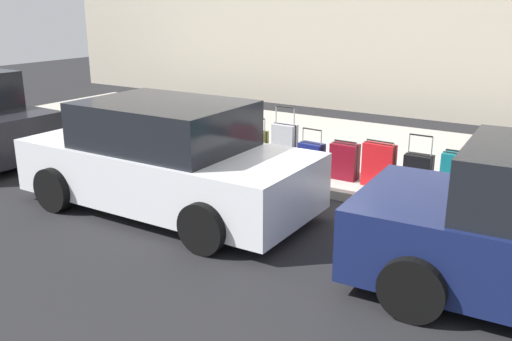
% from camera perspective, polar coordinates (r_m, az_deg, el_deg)
% --- Properties ---
extents(ground_plane, '(40.00, 40.00, 0.00)m').
position_cam_1_polar(ground_plane, '(8.88, 2.65, -1.95)').
color(ground_plane, black).
extents(sidewalk_curb, '(18.00, 5.00, 0.14)m').
position_cam_1_polar(sidewalk_curb, '(11.01, 9.18, 1.99)').
color(sidewalk_curb, '#ADA89E').
rests_on(sidewalk_curb, ground_plane).
extents(suitcase_olive_0, '(0.49, 0.22, 0.99)m').
position_cam_1_polar(suitcase_olive_0, '(8.29, 23.86, -1.16)').
color(suitcase_olive_0, '#59601E').
rests_on(suitcase_olive_0, sidewalk_curb).
extents(suitcase_teal_1, '(0.46, 0.25, 0.72)m').
position_cam_1_polar(suitcase_teal_1, '(8.51, 20.00, -0.53)').
color(suitcase_teal_1, '#0F606B').
rests_on(suitcase_teal_1, sidewalk_curb).
extents(suitcase_black_2, '(0.41, 0.24, 0.88)m').
position_cam_1_polar(suitcase_black_2, '(8.62, 16.32, -0.25)').
color(suitcase_black_2, black).
rests_on(suitcase_black_2, sidewalk_curb).
extents(suitcase_red_3, '(0.51, 0.22, 0.73)m').
position_cam_1_polar(suitcase_red_3, '(8.69, 12.51, 0.54)').
color(suitcase_red_3, red).
rests_on(suitcase_red_3, sidewalk_curb).
extents(suitcase_maroon_4, '(0.44, 0.25, 0.63)m').
position_cam_1_polar(suitcase_maroon_4, '(8.99, 9.09, 0.94)').
color(suitcase_maroon_4, maroon).
rests_on(suitcase_maroon_4, sidewalk_curb).
extents(suitcase_navy_5, '(0.43, 0.26, 0.78)m').
position_cam_1_polar(suitcase_navy_5, '(9.15, 5.71, 1.22)').
color(suitcase_navy_5, navy).
rests_on(suitcase_navy_5, sidewalk_curb).
extents(suitcase_silver_6, '(0.42, 0.22, 1.08)m').
position_cam_1_polar(suitcase_silver_6, '(9.42, 2.96, 2.50)').
color(suitcase_silver_6, '#9EA0A8').
rests_on(suitcase_silver_6, sidewalk_curb).
extents(suitcase_olive_7, '(0.47, 0.19, 0.84)m').
position_cam_1_polar(suitcase_olive_7, '(9.69, -0.13, 2.42)').
color(suitcase_olive_7, '#59601E').
rests_on(suitcase_olive_7, sidewalk_curb).
extents(suitcase_teal_8, '(0.39, 0.23, 0.66)m').
position_cam_1_polar(suitcase_teal_8, '(9.99, -2.80, 2.84)').
color(suitcase_teal_8, '#0F606B').
rests_on(suitcase_teal_8, sidewalk_curb).
extents(suitcase_black_9, '(0.40, 0.26, 0.99)m').
position_cam_1_polar(suitcase_black_9, '(10.33, -4.88, 3.76)').
color(suitcase_black_9, black).
rests_on(suitcase_black_9, sidewalk_curb).
extents(suitcase_red_10, '(0.44, 0.19, 0.93)m').
position_cam_1_polar(suitcase_red_10, '(10.69, -7.12, 3.88)').
color(suitcase_red_10, red).
rests_on(suitcase_red_10, sidewalk_curb).
extents(fire_hydrant, '(0.39, 0.21, 0.84)m').
position_cam_1_polar(fire_hydrant, '(11.16, -10.70, 4.78)').
color(fire_hydrant, red).
rests_on(fire_hydrant, sidewalk_curb).
extents(bollard_post, '(0.16, 0.16, 0.77)m').
position_cam_1_polar(bollard_post, '(11.42, -13.12, 4.65)').
color(bollard_post, brown).
rests_on(bollard_post, sidewalk_curb).
extents(parked_car_white_1, '(4.30, 2.06, 1.57)m').
position_cam_1_polar(parked_car_white_1, '(7.92, -9.24, 1.07)').
color(parked_car_white_1, silver).
rests_on(parked_car_white_1, ground_plane).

